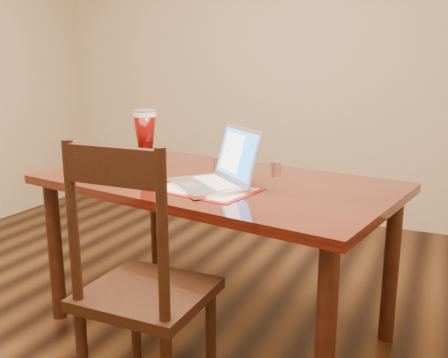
% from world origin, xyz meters
% --- Properties ---
extents(dining_table, '(1.81, 1.22, 1.10)m').
position_xyz_m(dining_table, '(0.22, 0.47, 0.70)').
color(dining_table, '#51150A').
rests_on(dining_table, ground).
extents(dining_chair, '(0.46, 0.44, 1.07)m').
position_xyz_m(dining_chair, '(0.24, -0.19, 0.50)').
color(dining_chair, '#32190E').
rests_on(dining_chair, ground).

